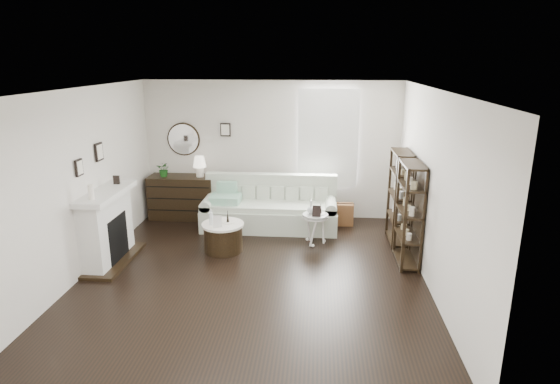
# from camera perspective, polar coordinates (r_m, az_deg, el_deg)

# --- Properties ---
(room) EXTENTS (5.50, 5.50, 5.50)m
(room) POSITION_cam_1_polar(r_m,az_deg,el_deg) (9.10, 3.53, 6.49)
(room) COLOR black
(room) RESTS_ON ground
(fireplace) EXTENTS (0.50, 1.40, 1.84)m
(fireplace) POSITION_cam_1_polar(r_m,az_deg,el_deg) (7.76, -20.27, -4.28)
(fireplace) COLOR white
(fireplace) RESTS_ON ground
(shelf_unit_far) EXTENTS (0.30, 0.80, 1.60)m
(shelf_unit_far) POSITION_cam_1_polar(r_m,az_deg,el_deg) (8.27, 14.38, -0.61)
(shelf_unit_far) COLOR black
(shelf_unit_far) RESTS_ON ground
(shelf_unit_near) EXTENTS (0.30, 0.80, 1.60)m
(shelf_unit_near) POSITION_cam_1_polar(r_m,az_deg,el_deg) (7.43, 15.47, -2.60)
(shelf_unit_near) COLOR black
(shelf_unit_near) RESTS_ON ground
(sofa) EXTENTS (2.51, 0.87, 0.97)m
(sofa) POSITION_cam_1_polar(r_m,az_deg,el_deg) (8.84, -1.24, -2.28)
(sofa) COLOR beige
(sofa) RESTS_ON ground
(quilt) EXTENTS (0.56, 0.46, 0.14)m
(quilt) POSITION_cam_1_polar(r_m,az_deg,el_deg) (8.77, -6.67, -0.84)
(quilt) COLOR #258A6E
(quilt) RESTS_ON sofa
(suitcase) EXTENTS (0.64, 0.23, 0.43)m
(suitcase) POSITION_cam_1_polar(r_m,az_deg,el_deg) (9.05, 6.89, -2.69)
(suitcase) COLOR olive
(suitcase) RESTS_ON ground
(dresser) EXTENTS (1.29, 0.55, 0.86)m
(dresser) POSITION_cam_1_polar(r_m,az_deg,el_deg) (9.52, -11.78, -0.60)
(dresser) COLOR black
(dresser) RESTS_ON ground
(table_lamp) EXTENTS (0.32, 0.32, 0.41)m
(table_lamp) POSITION_cam_1_polar(r_m,az_deg,el_deg) (9.27, -9.77, 3.09)
(table_lamp) COLOR beige
(table_lamp) RESTS_ON dresser
(potted_plant) EXTENTS (0.29, 0.26, 0.29)m
(potted_plant) POSITION_cam_1_polar(r_m,az_deg,el_deg) (9.43, -13.95, 2.71)
(potted_plant) COLOR #184F16
(potted_plant) RESTS_ON dresser
(drum_table) EXTENTS (0.69, 0.69, 0.48)m
(drum_table) POSITION_cam_1_polar(r_m,az_deg,el_deg) (7.84, -6.94, -5.46)
(drum_table) COLOR black
(drum_table) RESTS_ON ground
(pedestal_table) EXTENTS (0.45, 0.45, 0.54)m
(pedestal_table) POSITION_cam_1_polar(r_m,az_deg,el_deg) (8.01, 4.33, -3.03)
(pedestal_table) COLOR silver
(pedestal_table) RESTS_ON ground
(eiffel_drum) EXTENTS (0.12, 0.12, 0.19)m
(eiffel_drum) POSITION_cam_1_polar(r_m,az_deg,el_deg) (7.75, -6.39, -3.08)
(eiffel_drum) COLOR black
(eiffel_drum) RESTS_ON drum_table
(bottle_drum) EXTENTS (0.06, 0.06, 0.26)m
(bottle_drum) POSITION_cam_1_polar(r_m,az_deg,el_deg) (7.68, -8.42, -3.04)
(bottle_drum) COLOR silver
(bottle_drum) RESTS_ON drum_table
(card_frame_drum) EXTENTS (0.15, 0.08, 0.19)m
(card_frame_drum) POSITION_cam_1_polar(r_m,az_deg,el_deg) (7.57, -7.64, -3.58)
(card_frame_drum) COLOR silver
(card_frame_drum) RESTS_ON drum_table
(eiffel_ped) EXTENTS (0.11, 0.11, 0.16)m
(eiffel_ped) POSITION_cam_1_polar(r_m,az_deg,el_deg) (8.00, 4.98, -2.12)
(eiffel_ped) COLOR black
(eiffel_ped) RESTS_ON pedestal_table
(flask_ped) EXTENTS (0.13, 0.13, 0.24)m
(flask_ped) POSITION_cam_1_polar(r_m,az_deg,el_deg) (7.97, 3.80, -1.83)
(flask_ped) COLOR silver
(flask_ped) RESTS_ON pedestal_table
(card_frame_ped) EXTENTS (0.15, 0.07, 0.19)m
(card_frame_ped) POSITION_cam_1_polar(r_m,az_deg,el_deg) (7.85, 4.48, -2.34)
(card_frame_ped) COLOR black
(card_frame_ped) RESTS_ON pedestal_table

